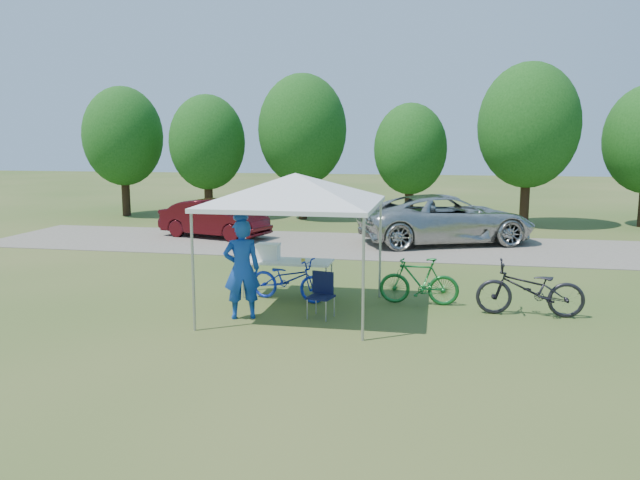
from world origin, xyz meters
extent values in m
plane|color=#2D5119|center=(0.00, 0.00, 0.00)|extent=(100.00, 100.00, 0.00)
cube|color=gray|center=(0.00, 8.00, 0.01)|extent=(24.00, 5.00, 0.02)
cylinder|color=#A5A5AA|center=(-1.50, -1.50, 1.05)|extent=(0.05, 0.05, 2.10)
cylinder|color=#A5A5AA|center=(1.50, -1.50, 1.05)|extent=(0.05, 0.05, 2.10)
cylinder|color=#A5A5AA|center=(-1.50, 1.50, 1.05)|extent=(0.05, 0.05, 2.10)
cylinder|color=#A5A5AA|center=(1.50, 1.50, 1.05)|extent=(0.05, 0.05, 2.10)
cube|color=silver|center=(0.00, 0.00, 2.14)|extent=(3.15, 3.15, 0.08)
pyramid|color=silver|center=(0.00, 0.00, 2.73)|extent=(4.53, 4.53, 0.55)
cylinder|color=#382314|center=(-11.00, 14.00, 0.94)|extent=(0.36, 0.36, 1.89)
ellipsoid|color=#144711|center=(-11.00, 14.00, 3.51)|extent=(3.46, 3.46, 4.32)
cylinder|color=#382314|center=(-7.00, 13.70, 0.88)|extent=(0.36, 0.36, 1.75)
ellipsoid|color=#144711|center=(-7.00, 13.70, 3.25)|extent=(3.20, 3.20, 4.00)
cylinder|color=#382314|center=(-3.00, 14.30, 1.01)|extent=(0.36, 0.36, 2.03)
ellipsoid|color=#144711|center=(-3.00, 14.30, 3.77)|extent=(3.71, 3.71, 4.64)
cylinder|color=#382314|center=(1.50, 14.10, 0.80)|extent=(0.36, 0.36, 1.61)
ellipsoid|color=#144711|center=(1.50, 14.10, 2.99)|extent=(2.94, 2.94, 3.68)
cylinder|color=#382314|center=(6.00, 13.80, 1.05)|extent=(0.36, 0.36, 2.10)
ellipsoid|color=#144711|center=(6.00, 13.80, 3.90)|extent=(3.84, 3.84, 4.80)
cube|color=white|center=(-0.46, 1.22, 0.76)|extent=(1.91, 0.79, 0.04)
cylinder|color=#A5A5AA|center=(-1.36, 0.89, 0.37)|extent=(0.04, 0.04, 0.74)
cylinder|color=#A5A5AA|center=(0.44, 0.89, 0.37)|extent=(0.04, 0.04, 0.74)
cylinder|color=#A5A5AA|center=(-1.36, 1.56, 0.37)|extent=(0.04, 0.04, 0.74)
cylinder|color=#A5A5AA|center=(0.44, 1.56, 0.37)|extent=(0.04, 0.04, 0.74)
cube|color=black|center=(0.55, -0.29, 0.41)|extent=(0.53, 0.53, 0.04)
cube|color=black|center=(0.55, -0.08, 0.64)|extent=(0.43, 0.14, 0.44)
cylinder|color=#A5A5AA|center=(0.36, -0.48, 0.19)|extent=(0.02, 0.02, 0.39)
cylinder|color=#A5A5AA|center=(0.75, -0.48, 0.19)|extent=(0.02, 0.02, 0.39)
cylinder|color=#A5A5AA|center=(0.36, -0.09, 0.19)|extent=(0.02, 0.02, 0.39)
cylinder|color=#A5A5AA|center=(0.75, -0.09, 0.19)|extent=(0.02, 0.02, 0.39)
cube|color=white|center=(-0.90, 1.22, 0.94)|extent=(0.47, 0.32, 0.32)
cube|color=white|center=(-0.90, 1.22, 1.12)|extent=(0.49, 0.34, 0.04)
cylinder|color=gold|center=(-0.11, 1.17, 0.82)|extent=(0.09, 0.09, 0.06)
imported|color=#1542AF|center=(-0.91, -0.58, 0.95)|extent=(0.81, 0.68, 1.90)
imported|color=#162EC5|center=(-0.36, 0.86, 0.46)|extent=(1.83, 0.99, 0.91)
imported|color=#156125|center=(2.35, 1.07, 0.49)|extent=(1.63, 0.48, 0.97)
imported|color=black|center=(4.47, 0.59, 0.53)|extent=(2.02, 0.72, 1.06)
imported|color=#B7B8B3|center=(2.95, 8.95, 0.81)|extent=(6.26, 4.55, 1.58)
imported|color=#420B0F|center=(-4.90, 8.71, 0.66)|extent=(4.13, 2.40, 1.29)
camera|label=1|loc=(2.69, -11.57, 3.35)|focal=35.00mm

